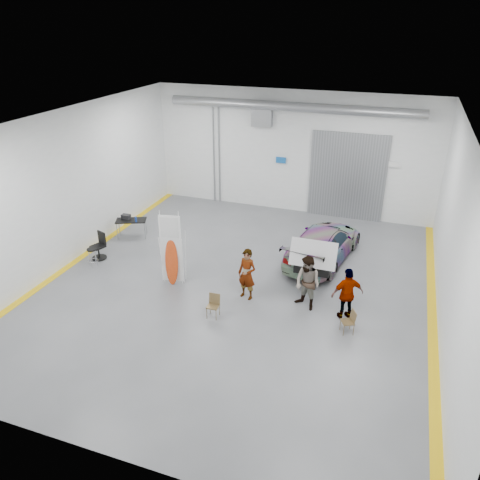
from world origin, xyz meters
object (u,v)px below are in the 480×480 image
(person_c, at_px, (347,294))
(folding_chair_far, at_px, (347,326))
(surfboard_display, at_px, (170,255))
(work_table, at_px, (130,220))
(sedan_car, at_px, (323,244))
(person_b, at_px, (308,283))
(office_chair, at_px, (99,247))
(person_a, at_px, (247,274))
(shop_stool, at_px, (93,257))
(folding_chair_near, at_px, (213,310))

(person_c, height_order, folding_chair_far, person_c)
(surfboard_display, bearing_deg, work_table, 129.22)
(sedan_car, height_order, person_b, person_b)
(person_c, bearing_deg, person_b, -37.38)
(office_chair, bearing_deg, surfboard_display, 7.91)
(person_a, bearing_deg, sedan_car, 76.88)
(person_c, distance_m, shop_stool, 10.02)
(person_b, bearing_deg, work_table, -171.23)
(office_chair, bearing_deg, sedan_car, 39.21)
(sedan_car, bearing_deg, person_a, 71.66)
(work_table, bearing_deg, person_b, -18.92)
(folding_chair_near, bearing_deg, office_chair, 156.40)
(person_c, height_order, surfboard_display, surfboard_display)
(person_b, height_order, shop_stool, person_b)
(person_c, xyz_separation_m, surfboard_display, (-6.43, 0.09, 0.25))
(surfboard_display, bearing_deg, person_a, -10.33)
(person_b, bearing_deg, folding_chair_far, -4.46)
(office_chair, bearing_deg, folding_chair_near, -0.57)
(work_table, bearing_deg, sedan_car, 4.74)
(sedan_car, distance_m, person_b, 3.70)
(person_c, relative_size, office_chair, 1.66)
(folding_chair_far, distance_m, shop_stool, 10.22)
(person_b, bearing_deg, sedan_car, 119.62)
(person_a, xyz_separation_m, person_b, (2.13, 0.07, 0.03))
(person_a, xyz_separation_m, work_table, (-6.57, 3.05, -0.11))
(folding_chair_near, relative_size, work_table, 0.54)
(shop_stool, relative_size, office_chair, 0.69)
(folding_chair_near, relative_size, shop_stool, 1.04)
(person_c, distance_m, folding_chair_near, 4.43)
(sedan_car, relative_size, work_table, 3.35)
(sedan_car, xyz_separation_m, office_chair, (-8.69, -2.93, -0.23))
(person_b, xyz_separation_m, surfboard_display, (-5.08, -0.08, 0.21))
(surfboard_display, xyz_separation_m, folding_chair_far, (6.59, -0.88, -0.94))
(surfboard_display, bearing_deg, person_c, -11.39)
(surfboard_display, xyz_separation_m, office_chair, (-3.74, 0.84, -0.69))
(person_a, bearing_deg, person_c, 13.19)
(surfboard_display, height_order, shop_stool, surfboard_display)
(work_table, bearing_deg, folding_chair_far, -21.07)
(work_table, bearing_deg, shop_stool, -89.19)
(shop_stool, bearing_deg, office_chair, 103.35)
(shop_stool, height_order, work_table, work_table)
(sedan_car, bearing_deg, shop_stool, 32.72)
(sedan_car, xyz_separation_m, shop_stool, (-8.53, -3.62, -0.34))
(folding_chair_far, bearing_deg, person_b, -149.79)
(sedan_car, bearing_deg, work_table, 14.45)
(sedan_car, distance_m, person_a, 4.26)
(person_a, distance_m, shop_stool, 6.55)
(office_chair, bearing_deg, person_c, 15.35)
(person_b, bearing_deg, person_a, -150.53)
(sedan_car, height_order, folding_chair_near, sedan_car)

